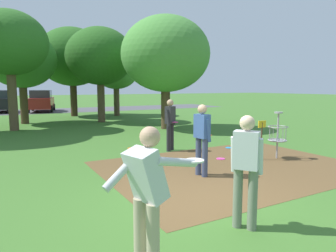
% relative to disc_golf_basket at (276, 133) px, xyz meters
% --- Properties ---
extents(ground_plane, '(160.00, 160.00, 0.00)m').
position_rel_disc_golf_basket_xyz_m(ground_plane, '(-3.99, -1.79, -0.75)').
color(ground_plane, '#3D6B28').
extents(dirt_tee_pad, '(6.64, 4.85, 0.01)m').
position_rel_disc_golf_basket_xyz_m(dirt_tee_pad, '(-1.77, -0.12, -0.75)').
color(dirt_tee_pad, brown).
rests_on(dirt_tee_pad, ground).
extents(disc_golf_basket, '(0.98, 0.58, 1.39)m').
position_rel_disc_golf_basket_xyz_m(disc_golf_basket, '(0.00, 0.00, 0.00)').
color(disc_golf_basket, '#9E9EA3').
rests_on(disc_golf_basket, ground).
extents(player_foreground_watching, '(0.42, 0.49, 1.71)m').
position_rel_disc_golf_basket_xyz_m(player_foreground_watching, '(-2.95, -0.40, 0.21)').
color(player_foreground_watching, '#384260').
rests_on(player_foreground_watching, ground).
extents(player_throwing, '(1.17, 0.44, 1.71)m').
position_rel_disc_golf_basket_xyz_m(player_throwing, '(-5.80, -3.41, 0.23)').
color(player_throwing, tan).
rests_on(player_throwing, ground).
extents(player_waiting_left, '(0.48, 0.45, 1.71)m').
position_rel_disc_golf_basket_xyz_m(player_waiting_left, '(-2.17, 2.49, 0.21)').
color(player_waiting_left, '#232328').
rests_on(player_waiting_left, ground).
extents(player_waiting_right, '(0.45, 0.48, 1.71)m').
position_rel_disc_golf_basket_xyz_m(player_waiting_right, '(-3.98, -2.96, 0.21)').
color(player_waiting_right, slate).
rests_on(player_waiting_right, ground).
extents(frisbee_near_basket, '(0.23, 0.23, 0.02)m').
position_rel_disc_golf_basket_xyz_m(frisbee_near_basket, '(-3.18, 3.47, -0.74)').
color(frisbee_near_basket, orange).
rests_on(frisbee_near_basket, ground).
extents(frisbee_by_tee, '(0.25, 0.25, 0.02)m').
position_rel_disc_golf_basket_xyz_m(frisbee_by_tee, '(-1.47, 0.72, -0.74)').
color(frisbee_by_tee, '#E53D99').
rests_on(frisbee_by_tee, ground).
extents(frisbee_mid_grass, '(0.23, 0.23, 0.02)m').
position_rel_disc_golf_basket_xyz_m(frisbee_mid_grass, '(-0.17, 1.88, -0.74)').
color(frisbee_mid_grass, '#1E93DB').
rests_on(frisbee_mid_grass, ground).
extents(frisbee_far_left, '(0.26, 0.26, 0.02)m').
position_rel_disc_golf_basket_xyz_m(frisbee_far_left, '(2.46, 1.95, -0.74)').
color(frisbee_far_left, '#E53D99').
rests_on(frisbee_far_left, ground).
extents(tree_near_right, '(4.87, 4.87, 6.31)m').
position_rel_disc_golf_basket_xyz_m(tree_near_right, '(-2.25, 16.56, 3.47)').
color(tree_near_right, '#422D1E').
rests_on(tree_near_right, ground).
extents(tree_mid_left, '(3.35, 3.35, 4.80)m').
position_rel_disc_golf_basket_xyz_m(tree_mid_left, '(0.58, 15.38, 2.60)').
color(tree_mid_left, brown).
rests_on(tree_mid_left, ground).
extents(tree_mid_center, '(4.41, 4.41, 5.61)m').
position_rel_disc_golf_basket_xyz_m(tree_mid_center, '(0.31, 7.35, 2.96)').
color(tree_mid_center, '#4C3823').
rests_on(tree_mid_center, ground).
extents(tree_mid_right, '(3.60, 3.60, 5.73)m').
position_rel_disc_golf_basket_xyz_m(tree_mid_right, '(-6.47, 10.42, 3.41)').
color(tree_mid_right, brown).
rests_on(tree_mid_right, ground).
extents(tree_far_left, '(3.85, 3.85, 5.33)m').
position_rel_disc_golf_basket_xyz_m(tree_far_left, '(-5.78, 13.23, 2.92)').
color(tree_far_left, '#4C3823').
rests_on(tree_far_left, ground).
extents(tree_far_center, '(4.00, 4.00, 5.63)m').
position_rel_disc_golf_basket_xyz_m(tree_far_center, '(-1.63, 11.93, 3.15)').
color(tree_far_center, brown).
rests_on(tree_far_center, ground).
extents(parking_lot_strip, '(36.00, 6.00, 0.01)m').
position_rel_disc_golf_basket_xyz_m(parking_lot_strip, '(-3.99, 22.60, -0.75)').
color(parking_lot_strip, '#4C4C51').
rests_on(parking_lot_strip, ground).
extents(parked_car_center_left, '(2.68, 4.49, 1.84)m').
position_rel_disc_golf_basket_xyz_m(parked_car_center_left, '(-3.79, 22.16, 0.17)').
color(parked_car_center_left, maroon).
rests_on(parked_car_center_left, ground).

